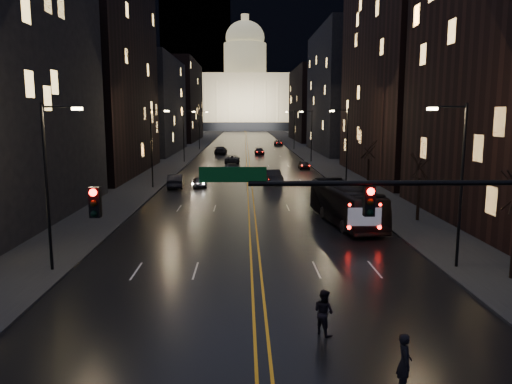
{
  "coord_description": "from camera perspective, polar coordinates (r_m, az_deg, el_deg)",
  "views": [
    {
      "loc": [
        -0.63,
        -16.12,
        8.48
      ],
      "look_at": [
        0.07,
        13.26,
        3.82
      ],
      "focal_mm": 35.0,
      "sensor_mm": 36.0,
      "label": 1
    }
  ],
  "objects": [
    {
      "name": "center_line",
      "position": [
        146.37,
        -1.12,
        5.7
      ],
      "size": [
        0.62,
        320.0,
        0.01
      ],
      "primitive_type": "cube",
      "color": "orange",
      "rests_on": "road"
    },
    {
      "name": "building_left_far",
      "position": [
        110.04,
        -12.2,
        9.61
      ],
      "size": [
        12.0,
        34.0,
        20.0
      ],
      "primitive_type": "cube",
      "color": "black",
      "rests_on": "ground"
    },
    {
      "name": "streetlamp_right_near",
      "position": [
        28.72,
        22.13,
        1.56
      ],
      "size": [
        2.13,
        0.25,
        9.0
      ],
      "color": "black",
      "rests_on": "ground"
    },
    {
      "name": "building_left_mid",
      "position": [
        73.23,
        -17.98,
        12.91
      ],
      "size": [
        12.0,
        30.0,
        28.0
      ],
      "primitive_type": "cube",
      "color": "black",
      "rests_on": "ground"
    },
    {
      "name": "tree_right_mid",
      "position": [
        40.68,
        18.25,
        2.99
      ],
      "size": [
        2.4,
        2.4,
        6.65
      ],
      "color": "black",
      "rests_on": "ground"
    },
    {
      "name": "traffic_signal",
      "position": [
        17.72,
        20.33,
        -2.54
      ],
      "size": [
        17.29,
        0.45,
        7.0
      ],
      "color": "black",
      "rests_on": "ground"
    },
    {
      "name": "building_right_tall",
      "position": [
        70.36,
        17.36,
        17.22
      ],
      "size": [
        12.0,
        30.0,
        38.0
      ],
      "primitive_type": "cube",
      "color": "black",
      "rests_on": "ground"
    },
    {
      "name": "sidewalk_right",
      "position": [
        147.09,
        4.37,
        5.71
      ],
      "size": [
        8.0,
        320.0,
        0.16
      ],
      "primitive_type": "cube",
      "color": "black",
      "rests_on": "ground"
    },
    {
      "name": "streetlamp_left_dist",
      "position": [
        116.62,
        -6.42,
        7.29
      ],
      "size": [
        2.13,
        0.25,
        9.0
      ],
      "color": "black",
      "rests_on": "ground"
    },
    {
      "name": "oncoming_car_b",
      "position": [
        57.91,
        -9.16,
        1.28
      ],
      "size": [
        2.07,
        4.96,
        1.6
      ],
      "primitive_type": "imported",
      "rotation": [
        0.0,
        0.0,
        3.22
      ],
      "color": "black",
      "rests_on": "ground"
    },
    {
      "name": "oncoming_car_c",
      "position": [
        85.11,
        -2.72,
        3.77
      ],
      "size": [
        2.55,
        5.21,
        1.43
      ],
      "primitive_type": "imported",
      "rotation": [
        0.0,
        0.0,
        3.11
      ],
      "color": "black",
      "rests_on": "ground"
    },
    {
      "name": "tree_right_far",
      "position": [
        55.95,
        12.79,
        4.74
      ],
      "size": [
        2.4,
        2.4,
        6.65
      ],
      "color": "black",
      "rests_on": "ground"
    },
    {
      "name": "receding_car_a",
      "position": [
        60.85,
        1.94,
        1.78
      ],
      "size": [
        2.36,
        5.18,
        1.65
      ],
      "primitive_type": "imported",
      "rotation": [
        0.0,
        0.0,
        0.13
      ],
      "color": "black",
      "rests_on": "ground"
    },
    {
      "name": "road",
      "position": [
        146.37,
        -1.12,
        5.7
      ],
      "size": [
        20.0,
        320.0,
        0.02
      ],
      "primitive_type": "cube",
      "color": "black",
      "rests_on": "ground"
    },
    {
      "name": "building_right_mid",
      "position": [
        110.36,
        10.14,
        11.22
      ],
      "size": [
        12.0,
        34.0,
        26.0
      ],
      "primitive_type": "cube",
      "color": "black",
      "rests_on": "ground"
    },
    {
      "name": "streetlamp_left_mid",
      "position": [
        57.14,
        -11.68,
        5.42
      ],
      "size": [
        2.13,
        0.25,
        9.0
      ],
      "color": "black",
      "rests_on": "ground"
    },
    {
      "name": "streetlamp_left_far",
      "position": [
        86.79,
        -8.15,
        6.68
      ],
      "size": [
        2.13,
        0.25,
        9.0
      ],
      "color": "black",
      "rests_on": "ground"
    },
    {
      "name": "capitol",
      "position": [
        266.27,
        -1.24,
        10.88
      ],
      "size": [
        90.0,
        50.0,
        58.5
      ],
      "color": "black",
      "rests_on": "ground"
    },
    {
      "name": "streetlamp_right_far",
      "position": [
        86.95,
        6.25,
        6.72
      ],
      "size": [
        2.13,
        0.25,
        9.0
      ],
      "color": "black",
      "rests_on": "ground"
    },
    {
      "name": "receding_car_b",
      "position": [
        76.51,
        5.51,
        3.11
      ],
      "size": [
        1.6,
        3.9,
        1.32
      ],
      "primitive_type": "imported",
      "rotation": [
        0.0,
        0.0,
        -0.01
      ],
      "color": "black",
      "rests_on": "ground"
    },
    {
      "name": "streetlamp_right_mid",
      "position": [
        57.38,
        10.19,
        5.48
      ],
      "size": [
        2.13,
        0.25,
        9.0
      ],
      "color": "black",
      "rests_on": "ground"
    },
    {
      "name": "pedestrian_a",
      "position": [
        16.74,
        16.6,
        -18.17
      ],
      "size": [
        0.53,
        0.73,
        1.87
      ],
      "primitive_type": "imported",
      "rotation": [
        0.0,
        0.0,
        1.45
      ],
      "color": "black",
      "rests_on": "ground"
    },
    {
      "name": "streetlamp_left_near",
      "position": [
        28.24,
        -22.49,
        1.42
      ],
      "size": [
        2.13,
        0.25,
        9.0
      ],
      "color": "black",
      "rests_on": "ground"
    },
    {
      "name": "receding_car_d",
      "position": [
        133.13,
        2.59,
        5.66
      ],
      "size": [
        2.67,
        5.19,
        1.4
      ],
      "primitive_type": "imported",
      "rotation": [
        0.0,
        0.0,
        -0.07
      ],
      "color": "black",
      "rests_on": "ground"
    },
    {
      "name": "ground",
      "position": [
        18.23,
        0.81,
        -18.71
      ],
      "size": [
        900.0,
        900.0,
        0.0
      ],
      "primitive_type": "plane",
      "color": "black",
      "rests_on": "ground"
    },
    {
      "name": "building_right_dist",
      "position": [
        157.64,
        6.63,
        9.87
      ],
      "size": [
        12.0,
        40.0,
        22.0
      ],
      "primitive_type": "cube",
      "color": "black",
      "rests_on": "ground"
    },
    {
      "name": "oncoming_car_a",
      "position": [
        57.89,
        -6.46,
        1.2
      ],
      "size": [
        2.07,
        4.09,
        1.34
      ],
      "primitive_type": "imported",
      "rotation": [
        0.0,
        0.0,
        3.27
      ],
      "color": "black",
      "rests_on": "ground"
    },
    {
      "name": "receding_car_c",
      "position": [
        102.91,
        0.39,
        4.66
      ],
      "size": [
        2.04,
        4.64,
        1.33
      ],
      "primitive_type": "imported",
      "rotation": [
        0.0,
        0.0,
        0.04
      ],
      "color": "black",
      "rests_on": "ground"
    },
    {
      "name": "streetlamp_right_dist",
      "position": [
        116.74,
        4.3,
        7.32
      ],
      "size": [
        2.13,
        0.25,
        9.0
      ],
      "color": "black",
      "rests_on": "ground"
    },
    {
      "name": "sidewalk_left",
      "position": [
        146.98,
        -6.61,
        5.68
      ],
      "size": [
        8.0,
        320.0,
        0.16
      ],
      "primitive_type": "cube",
      "color": "black",
      "rests_on": "ground"
    },
    {
      "name": "oncoming_car_d",
      "position": [
        104.73,
        -4.05,
        4.8
      ],
      "size": [
        2.64,
        5.81,
        1.65
      ],
      "primitive_type": "imported",
      "rotation": [
        0.0,
        0.0,
        3.08
      ],
      "color": "black",
      "rests_on": "ground"
    },
    {
      "name": "building_left_dist",
      "position": [
        157.49,
        -8.93,
        10.19
      ],
      "size": [
        12.0,
        40.0,
        24.0
      ],
      "primitive_type": "cube",
      "color": "black",
      "rests_on": "ground"
    },
    {
      "name": "bus",
      "position": [
        39.02,
        10.24,
        -1.35
      ],
      "size": [
        4.08,
        11.4,
        3.11
      ],
      "primitive_type": "imported",
      "rotation": [
        0.0,
        0.0,
        0.13
      ],
      "color": "black",
      "rests_on": "ground"
    },
    {
      "name": "pedestrian_b",
      "position": [
        19.93,
        7.75,
        -13.42
      ],
      "size": [
        0.92,
        0.99,
        1.81
      ],
      "primitive_type": "imported",
      "rotation": [
        0.0,
        0.0,
        2.23
      ],
      "color": "black",
      "rests_on": "ground"
    },
    {
      "name": "mountain_ridge",
      "position": [
        402.19,
        4.66,
        17.06
      ],
      "size": [
        520.0,
        60.0,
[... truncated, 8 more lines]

